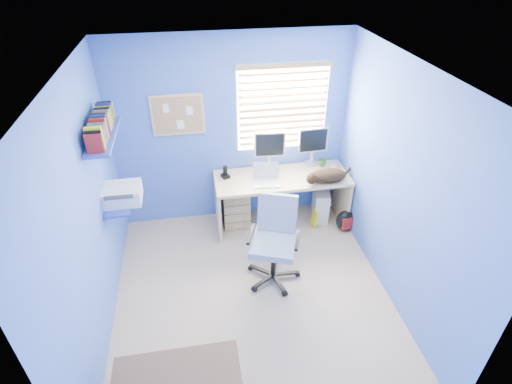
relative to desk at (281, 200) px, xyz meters
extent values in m
cube|color=#C1AA8D|center=(-0.60, -1.26, -0.37)|extent=(3.00, 3.20, 0.00)
cube|color=white|center=(-0.60, -1.26, 2.13)|extent=(3.00, 3.20, 0.00)
cube|color=#4576CC|center=(-0.60, 0.34, 0.88)|extent=(3.00, 0.01, 2.50)
cube|color=#4576CC|center=(-0.60, -2.86, 0.88)|extent=(3.00, 0.01, 2.50)
cube|color=#4576CC|center=(-2.10, -1.26, 0.88)|extent=(0.01, 3.20, 2.50)
cube|color=#4576CC|center=(0.90, -1.26, 0.88)|extent=(0.01, 3.20, 2.50)
cube|color=tan|center=(0.00, 0.00, 0.00)|extent=(1.75, 0.65, 0.74)
cube|color=silver|center=(-0.23, -0.12, 0.48)|extent=(0.36, 0.29, 0.22)
cube|color=silver|center=(-0.13, 0.23, 0.64)|extent=(0.41, 0.15, 0.54)
cube|color=silver|center=(0.46, 0.26, 0.64)|extent=(0.41, 0.14, 0.54)
cube|color=black|center=(-0.73, 0.11, 0.45)|extent=(0.12, 0.13, 0.17)
imported|color=#286125|center=(0.60, 0.18, 0.42)|extent=(0.10, 0.09, 0.10)
cylinder|color=silver|center=(0.74, 0.14, 0.41)|extent=(0.13, 0.13, 0.07)
ellipsoid|color=black|center=(0.55, -0.20, 0.45)|extent=(0.52, 0.36, 0.17)
cube|color=beige|center=(0.58, 0.05, -0.14)|extent=(0.27, 0.47, 0.45)
cube|color=tan|center=(-0.60, 0.06, -0.10)|extent=(0.35, 0.28, 0.54)
cube|color=yellow|center=(0.44, -0.15, -0.25)|extent=(0.03, 0.17, 0.24)
ellipsoid|color=black|center=(0.82, -0.30, -0.22)|extent=(0.28, 0.23, 0.30)
cylinder|color=black|center=(-0.32, -1.03, -0.34)|extent=(0.76, 0.76, 0.06)
cylinder|color=black|center=(-0.32, -1.03, -0.10)|extent=(0.06, 0.06, 0.42)
cube|color=#9DB1C8|center=(-0.32, -1.03, 0.15)|extent=(0.62, 0.62, 0.08)
cube|color=#9DB1C8|center=(-0.24, -0.82, 0.42)|extent=(0.43, 0.21, 0.46)
cube|color=white|center=(0.05, 0.33, 1.18)|extent=(1.15, 0.01, 1.10)
cube|color=#B0713D|center=(0.05, 0.30, 1.18)|extent=(1.10, 0.03, 1.00)
cube|color=tan|center=(-1.25, 0.33, 1.18)|extent=(0.64, 0.02, 0.52)
cube|color=tan|center=(-1.25, 0.32, 1.18)|extent=(0.58, 0.01, 0.46)
cube|color=#303FAA|center=(-1.96, -0.51, 0.55)|extent=(0.26, 0.55, 0.03)
cube|color=silver|center=(-1.92, -0.51, 0.65)|extent=(0.42, 0.34, 0.18)
cube|color=#303FAA|center=(-1.97, -0.51, 1.35)|extent=(0.24, 0.90, 0.03)
cube|color=navy|center=(-1.98, -0.51, 1.48)|extent=(0.15, 0.80, 0.22)
camera|label=1|loc=(-1.08, -4.30, 3.07)|focal=28.00mm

